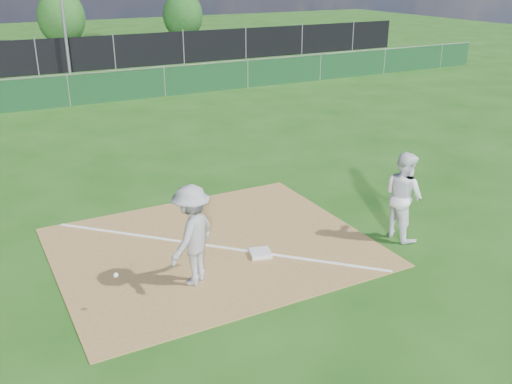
{
  "coord_description": "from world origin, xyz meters",
  "views": [
    {
      "loc": [
        -4.02,
        -8.36,
        5.2
      ],
      "look_at": [
        0.97,
        1.0,
        1.0
      ],
      "focal_mm": 40.0,
      "sensor_mm": 36.0,
      "label": 1
    }
  ],
  "objects_px": {
    "runner": "(403,196)",
    "tree_right": "(183,16)",
    "first_base": "(260,253)",
    "car_mid": "(10,54)",
    "play_at_first": "(192,235)",
    "car_right": "(90,49)",
    "tree_mid": "(61,18)"
  },
  "relations": [
    {
      "from": "car_right",
      "to": "tree_mid",
      "type": "height_order",
      "value": "tree_mid"
    },
    {
      "from": "car_mid",
      "to": "first_base",
      "type": "bearing_deg",
      "value": -160.0
    },
    {
      "from": "car_mid",
      "to": "tree_right",
      "type": "relative_size",
      "value": 1.16
    },
    {
      "from": "tree_mid",
      "to": "tree_right",
      "type": "xyz_separation_m",
      "value": [
        8.7,
        -0.46,
        -0.15
      ]
    },
    {
      "from": "tree_mid",
      "to": "tree_right",
      "type": "relative_size",
      "value": 1.08
    },
    {
      "from": "tree_mid",
      "to": "tree_right",
      "type": "height_order",
      "value": "tree_mid"
    },
    {
      "from": "runner",
      "to": "tree_right",
      "type": "xyz_separation_m",
      "value": [
        8.43,
        33.73,
        0.9
      ]
    },
    {
      "from": "car_right",
      "to": "car_mid",
      "type": "bearing_deg",
      "value": 99.53
    },
    {
      "from": "car_right",
      "to": "runner",
      "type": "bearing_deg",
      "value": -173.34
    },
    {
      "from": "first_base",
      "to": "runner",
      "type": "xyz_separation_m",
      "value": [
        2.95,
        -0.6,
        0.85
      ]
    },
    {
      "from": "runner",
      "to": "car_mid",
      "type": "xyz_separation_m",
      "value": [
        -4.5,
        26.96,
        -0.23
      ]
    },
    {
      "from": "play_at_first",
      "to": "tree_mid",
      "type": "relative_size",
      "value": 0.56
    },
    {
      "from": "tree_right",
      "to": "car_mid",
      "type": "bearing_deg",
      "value": -152.36
    },
    {
      "from": "play_at_first",
      "to": "runner",
      "type": "bearing_deg",
      "value": -3.66
    },
    {
      "from": "car_mid",
      "to": "tree_mid",
      "type": "xyz_separation_m",
      "value": [
        4.23,
        7.23,
        1.27
      ]
    },
    {
      "from": "first_base",
      "to": "tree_right",
      "type": "relative_size",
      "value": 0.11
    },
    {
      "from": "first_base",
      "to": "play_at_first",
      "type": "relative_size",
      "value": 0.18
    },
    {
      "from": "car_mid",
      "to": "tree_right",
      "type": "bearing_deg",
      "value": -45.71
    },
    {
      "from": "tree_right",
      "to": "runner",
      "type": "bearing_deg",
      "value": -104.03
    },
    {
      "from": "tree_right",
      "to": "first_base",
      "type": "bearing_deg",
      "value": -108.96
    },
    {
      "from": "runner",
      "to": "tree_right",
      "type": "height_order",
      "value": "tree_right"
    },
    {
      "from": "play_at_first",
      "to": "tree_mid",
      "type": "bearing_deg",
      "value": 82.96
    },
    {
      "from": "car_right",
      "to": "tree_right",
      "type": "height_order",
      "value": "tree_right"
    },
    {
      "from": "first_base",
      "to": "tree_mid",
      "type": "xyz_separation_m",
      "value": [
        2.68,
        33.59,
        1.9
      ]
    },
    {
      "from": "car_mid",
      "to": "play_at_first",
      "type": "bearing_deg",
      "value": -163.26
    },
    {
      "from": "play_at_first",
      "to": "tree_mid",
      "type": "height_order",
      "value": "tree_mid"
    },
    {
      "from": "first_base",
      "to": "car_right",
      "type": "bearing_deg",
      "value": 83.78
    },
    {
      "from": "play_at_first",
      "to": "tree_right",
      "type": "height_order",
      "value": "tree_right"
    },
    {
      "from": "tree_mid",
      "to": "tree_right",
      "type": "bearing_deg",
      "value": -3.04
    },
    {
      "from": "runner",
      "to": "car_right",
      "type": "distance_m",
      "value": 27.19
    },
    {
      "from": "play_at_first",
      "to": "car_right",
      "type": "height_order",
      "value": "play_at_first"
    },
    {
      "from": "runner",
      "to": "tree_right",
      "type": "bearing_deg",
      "value": -14.67
    }
  ]
}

